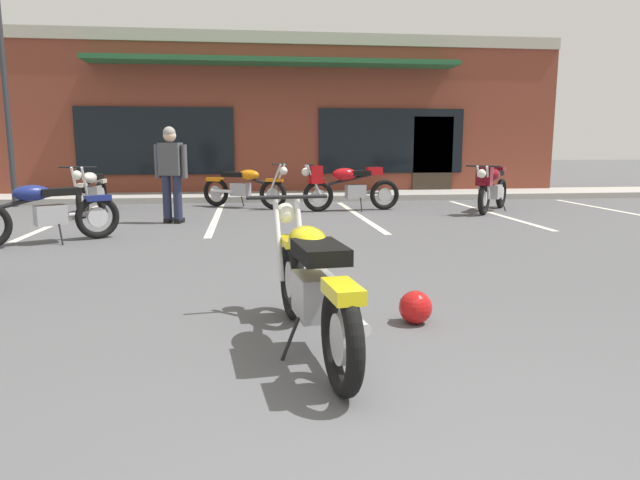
# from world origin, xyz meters

# --- Properties ---
(ground_plane) EXTENTS (80.00, 80.00, 0.00)m
(ground_plane) POSITION_xyz_m (0.00, 4.04, 0.00)
(ground_plane) COLOR #515154
(sidewalk_kerb) EXTENTS (22.00, 1.80, 0.14)m
(sidewalk_kerb) POSITION_xyz_m (0.00, 12.57, 0.07)
(sidewalk_kerb) COLOR #A8A59E
(sidewalk_kerb) RESTS_ON ground_plane
(brick_storefront_building) EXTENTS (15.38, 6.52, 4.20)m
(brick_storefront_building) POSITION_xyz_m (0.00, 16.05, 2.10)
(brick_storefront_building) COLOR brown
(brick_storefront_building) RESTS_ON ground_plane
(painted_stall_lines) EXTENTS (13.83, 4.80, 0.01)m
(painted_stall_lines) POSITION_xyz_m (0.00, 8.97, 0.00)
(painted_stall_lines) COLOR silver
(painted_stall_lines) RESTS_ON ground_plane
(motorcycle_foreground_classic) EXTENTS (0.69, 2.11, 0.98)m
(motorcycle_foreground_classic) POSITION_xyz_m (-0.34, 1.85, 0.46)
(motorcycle_foreground_classic) COLOR black
(motorcycle_foreground_classic) RESTS_ON ground_plane
(motorcycle_red_sportbike) EXTENTS (1.49, 1.78, 0.98)m
(motorcycle_red_sportbike) POSITION_xyz_m (4.18, 9.22, 0.53)
(motorcycle_red_sportbike) COLOR black
(motorcycle_red_sportbike) RESTS_ON ground_plane
(motorcycle_black_cruiser) EXTENTS (1.86, 1.36, 0.98)m
(motorcycle_black_cruiser) POSITION_xyz_m (-3.59, 6.37, 0.46)
(motorcycle_black_cruiser) COLOR black
(motorcycle_black_cruiser) RESTS_ON ground_plane
(motorcycle_silver_naked) EXTENTS (1.88, 1.33, 0.98)m
(motorcycle_silver_naked) POSITION_xyz_m (-0.84, 10.59, 0.46)
(motorcycle_silver_naked) COLOR black
(motorcycle_silver_naked) RESTS_ON ground_plane
(motorcycle_blue_standard) EXTENTS (2.11, 0.68, 0.98)m
(motorcycle_blue_standard) POSITION_xyz_m (1.26, 9.76, 0.53)
(motorcycle_blue_standard) COLOR black
(motorcycle_blue_standard) RESTS_ON ground_plane
(motorcycle_green_cafe_racer) EXTENTS (0.66, 2.11, 0.98)m
(motorcycle_green_cafe_racer) POSITION_xyz_m (-3.85, 9.93, 0.46)
(motorcycle_green_cafe_racer) COLOR black
(motorcycle_green_cafe_racer) RESTS_ON ground_plane
(person_in_shorts_foreground) EXTENTS (0.60, 0.36, 1.68)m
(person_in_shorts_foreground) POSITION_xyz_m (-2.08, 8.31, 0.95)
(person_in_shorts_foreground) COLOR black
(person_in_shorts_foreground) RESTS_ON ground_plane
(helmet_on_pavement) EXTENTS (0.26, 0.26, 0.26)m
(helmet_on_pavement) POSITION_xyz_m (0.52, 2.29, 0.13)
(helmet_on_pavement) COLOR #B71414
(helmet_on_pavement) RESTS_ON ground_plane
(parking_lot_lamp_post) EXTENTS (0.24, 0.76, 5.00)m
(parking_lot_lamp_post) POSITION_xyz_m (-5.91, 11.36, 3.23)
(parking_lot_lamp_post) COLOR #2D2D33
(parking_lot_lamp_post) RESTS_ON ground_plane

